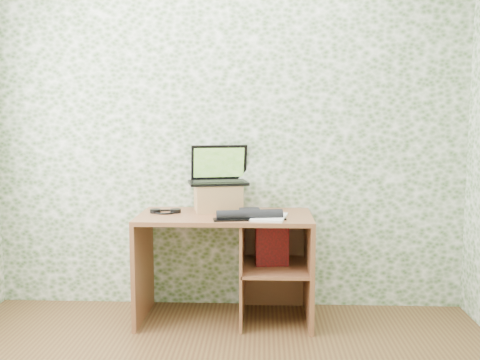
{
  "coord_description": "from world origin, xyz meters",
  "views": [
    {
      "loc": [
        0.26,
        -2.21,
        1.43
      ],
      "look_at": [
        0.11,
        1.39,
        1.0
      ],
      "focal_mm": 40.0,
      "sensor_mm": 36.0,
      "label": 1
    }
  ],
  "objects_px": {
    "riser": "(218,197)",
    "notepad": "(269,217)",
    "desk": "(237,251)",
    "keyboard": "(250,215)",
    "laptop": "(218,174)"
  },
  "relations": [
    {
      "from": "desk",
      "to": "keyboard",
      "type": "bearing_deg",
      "value": -57.14
    },
    {
      "from": "desk",
      "to": "notepad",
      "type": "bearing_deg",
      "value": -33.48
    },
    {
      "from": "laptop",
      "to": "notepad",
      "type": "relative_size",
      "value": 1.52
    },
    {
      "from": "notepad",
      "to": "riser",
      "type": "bearing_deg",
      "value": 153.76
    },
    {
      "from": "riser",
      "to": "notepad",
      "type": "distance_m",
      "value": 0.46
    },
    {
      "from": "desk",
      "to": "notepad",
      "type": "xyz_separation_m",
      "value": [
        0.23,
        -0.15,
        0.28
      ]
    },
    {
      "from": "riser",
      "to": "desk",
      "type": "bearing_deg",
      "value": -39.68
    },
    {
      "from": "riser",
      "to": "laptop",
      "type": "bearing_deg",
      "value": 90.0
    },
    {
      "from": "riser",
      "to": "laptop",
      "type": "height_order",
      "value": "laptop"
    },
    {
      "from": "desk",
      "to": "laptop",
      "type": "height_order",
      "value": "laptop"
    },
    {
      "from": "desk",
      "to": "laptop",
      "type": "bearing_deg",
      "value": 131.1
    },
    {
      "from": "laptop",
      "to": "notepad",
      "type": "height_order",
      "value": "laptop"
    },
    {
      "from": "riser",
      "to": "notepad",
      "type": "relative_size",
      "value": 1.07
    },
    {
      "from": "desk",
      "to": "riser",
      "type": "bearing_deg",
      "value": 140.32
    },
    {
      "from": "desk",
      "to": "keyboard",
      "type": "height_order",
      "value": "keyboard"
    }
  ]
}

